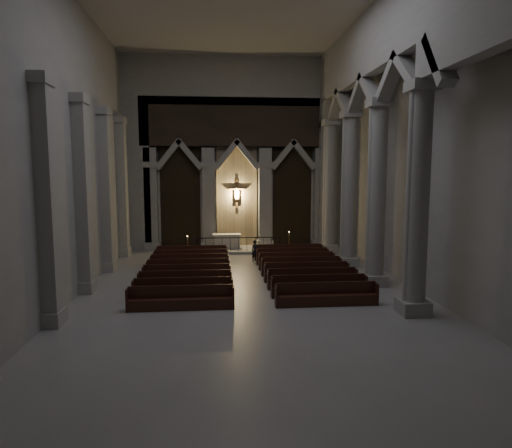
# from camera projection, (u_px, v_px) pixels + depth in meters

# --- Properties ---
(room) EXTENTS (24.00, 24.10, 12.00)m
(room) POSITION_uv_depth(u_px,v_px,m) (252.00, 102.00, 17.18)
(room) COLOR gray
(room) RESTS_ON ground
(sanctuary_wall) EXTENTS (14.00, 0.77, 12.00)m
(sanctuary_wall) POSITION_uv_depth(u_px,v_px,m) (237.00, 145.00, 28.70)
(sanctuary_wall) COLOR #9C9A91
(sanctuary_wall) RESTS_ON ground
(right_arcade) EXTENTS (1.00, 24.00, 12.00)m
(right_arcade) POSITION_uv_depth(u_px,v_px,m) (381.00, 103.00, 18.96)
(right_arcade) COLOR #9C9A91
(right_arcade) RESTS_ON ground
(left_pilasters) EXTENTS (0.60, 13.00, 8.03)m
(left_pilasters) POSITION_uv_depth(u_px,v_px,m) (96.00, 195.00, 20.47)
(left_pilasters) COLOR #9C9A91
(left_pilasters) RESTS_ON ground
(sanctuary_step) EXTENTS (8.50, 2.60, 0.15)m
(sanctuary_step) POSITION_uv_depth(u_px,v_px,m) (238.00, 249.00, 28.56)
(sanctuary_step) COLOR #9C9A91
(sanctuary_step) RESTS_ON ground
(altar) EXTENTS (1.75, 0.70, 0.89)m
(altar) POSITION_uv_depth(u_px,v_px,m) (227.00, 241.00, 28.54)
(altar) COLOR beige
(altar) RESTS_ON sanctuary_step
(altar_rail) EXTENTS (5.10, 0.09, 1.00)m
(altar_rail) POSITION_uv_depth(u_px,v_px,m) (239.00, 242.00, 27.65)
(altar_rail) COLOR black
(altar_rail) RESTS_ON ground
(candle_stand_left) EXTENTS (0.21, 0.21, 1.22)m
(candle_stand_left) POSITION_uv_depth(u_px,v_px,m) (188.00, 251.00, 26.67)
(candle_stand_left) COLOR #A77E33
(candle_stand_left) RESTS_ON ground
(candle_stand_right) EXTENTS (0.22, 0.22, 1.29)m
(candle_stand_right) POSITION_uv_depth(u_px,v_px,m) (289.00, 247.00, 27.93)
(candle_stand_right) COLOR #A77E33
(candle_stand_right) RESTS_ON ground
(pews) EXTENTS (9.28, 9.20, 0.87)m
(pews) POSITION_uv_depth(u_px,v_px,m) (246.00, 273.00, 21.17)
(pews) COLOR black
(pews) RESTS_ON ground
(worshipper) EXTENTS (0.47, 0.35, 1.19)m
(worshipper) POSITION_uv_depth(u_px,v_px,m) (255.00, 251.00, 25.20)
(worshipper) COLOR black
(worshipper) RESTS_ON ground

